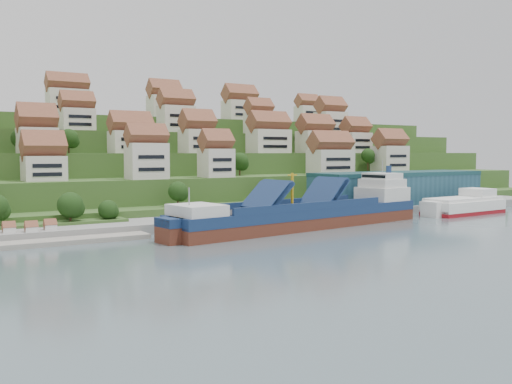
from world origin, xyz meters
TOP-DOWN VIEW (x-y plane):
  - ground at (0.00, 0.00)m, footprint 300.00×300.00m
  - quay at (20.00, 15.00)m, footprint 180.00×14.00m
  - pebble_beach at (-58.00, 12.00)m, footprint 45.00×20.00m
  - hillside at (0.00, 103.55)m, footprint 260.00×128.00m
  - hillside_village at (1.47, 61.00)m, footprint 155.91×63.52m
  - hillside_trees at (-11.22, 43.80)m, footprint 133.63×62.31m
  - warehouse at (52.00, 17.00)m, footprint 60.00×15.00m
  - flagpole at (18.11, 10.00)m, footprint 1.28×0.16m
  - beach_huts at (-60.00, 10.75)m, footprint 14.40×3.70m
  - cargo_ship at (4.15, -0.82)m, footprint 72.93×20.40m
  - second_ship at (62.01, -0.29)m, footprint 28.24×11.91m

SIDE VIEW (x-z plane):
  - ground at x=0.00m, z-range 0.00..0.00m
  - pebble_beach at x=-58.00m, z-range 0.00..1.00m
  - quay at x=20.00m, z-range 0.00..2.20m
  - beach_huts at x=-60.00m, z-range 1.00..3.20m
  - second_ship at x=62.01m, z-range -1.59..6.43m
  - cargo_ship at x=4.15m, z-range -4.87..11.04m
  - flagpole at x=18.11m, z-range 2.88..10.88m
  - warehouse at x=52.00m, z-range 2.20..12.20m
  - hillside at x=0.00m, z-range -4.84..26.16m
  - hillside_trees at x=-11.22m, z-range 0.43..32.26m
  - hillside_village at x=1.47m, z-range 10.20..38.90m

